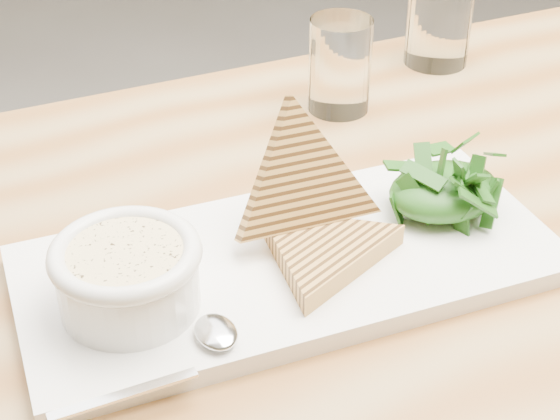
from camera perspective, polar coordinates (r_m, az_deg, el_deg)
name	(u,v)px	position (r m, az deg, el deg)	size (l,w,h in m)	color
table_top	(394,245)	(0.79, 7.59, -2.34)	(1.11, 0.74, 0.04)	#A37F4B
table_leg_br	(538,251)	(1.48, 16.78, -2.62)	(0.06, 0.06, 0.74)	#A37F4B
platter	(290,263)	(0.71, 0.68, -3.56)	(0.45, 0.20, 0.02)	white
soup_bowl	(129,283)	(0.66, -10.03, -4.82)	(0.11, 0.11, 0.04)	white
soup	(125,256)	(0.64, -10.26, -3.00)	(0.09, 0.09, 0.01)	#E4CA89
bowl_rim	(125,253)	(0.64, -10.28, -2.86)	(0.11, 0.11, 0.01)	white
sandwich_flat	(322,250)	(0.70, 2.81, -2.70)	(0.15, 0.15, 0.02)	#BB853E
sandwich_lean	(302,183)	(0.71, 1.49, 1.81)	(0.15, 0.15, 0.08)	#BB853E
salad_base	(444,191)	(0.77, 10.87, 1.24)	(0.10, 0.08, 0.04)	#123F10
arugula_pile	(445,184)	(0.76, 10.93, 1.70)	(0.11, 0.10, 0.05)	#295E18
spoon_bowl	(216,332)	(0.63, -4.27, -8.09)	(0.03, 0.04, 0.01)	silver
spoon_handle	(124,395)	(0.60, -10.32, -11.98)	(0.10, 0.01, 0.00)	silver
glass_near	(340,65)	(0.95, 4.00, 9.58)	(0.07, 0.07, 0.10)	white
glass_far	(440,16)	(1.07, 10.57, 12.54)	(0.08, 0.08, 0.12)	white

